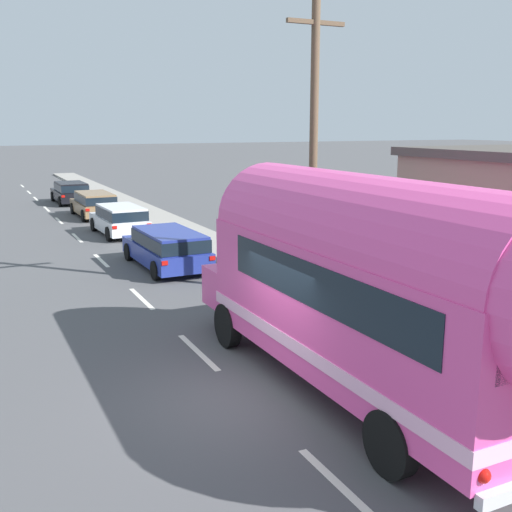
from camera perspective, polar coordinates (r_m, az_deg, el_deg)
name	(u,v)px	position (r m, az deg, el deg)	size (l,w,h in m)	color
ground_plane	(246,397)	(11.65, -0.94, -13.05)	(300.00, 300.00, 0.00)	#4C4C4F
lane_markings	(171,254)	(24.20, -7.97, 0.23)	(4.00, 80.00, 0.01)	silver
sidewalk_slab	(253,262)	(22.21, -0.29, -0.54)	(2.01, 90.00, 0.15)	gray
utility_pole	(314,144)	(17.71, 5.40, 10.37)	(1.80, 0.24, 8.50)	brown
painted_bus	(377,281)	(10.80, 11.24, -2.32)	(2.64, 10.40, 4.12)	#EA4C9E
car_lead	(167,246)	(21.61, -8.28, 0.93)	(2.06, 4.80, 1.37)	navy
car_second	(120,218)	(28.54, -12.59, 3.47)	(1.99, 4.36, 1.37)	white
car_third	(94,203)	(34.48, -14.87, 4.82)	(1.95, 4.55, 1.37)	olive
car_fourth	(71,191)	(41.05, -16.93, 5.81)	(2.00, 4.45, 1.37)	black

